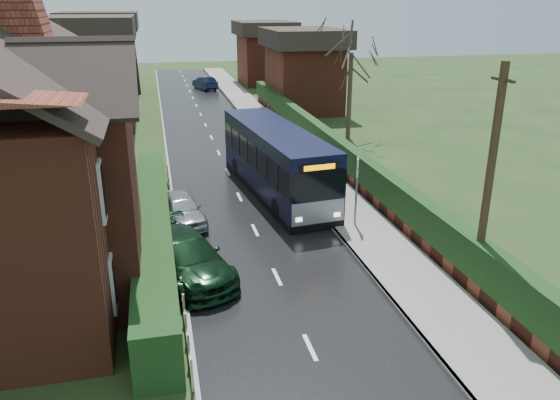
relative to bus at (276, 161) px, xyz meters
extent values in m
plane|color=#32461E|center=(-1.83, -10.32, -1.54)|extent=(140.00, 140.00, 0.00)
cube|color=black|center=(-1.83, -0.32, -1.53)|extent=(6.00, 100.00, 0.02)
cube|color=slate|center=(2.42, -0.32, -1.47)|extent=(2.50, 100.00, 0.14)
cube|color=gray|center=(1.22, -0.32, -1.47)|extent=(0.12, 100.00, 0.14)
cube|color=gray|center=(-4.88, -0.32, -1.49)|extent=(0.12, 100.00, 0.10)
cube|color=#193213|center=(-5.73, -5.32, -0.74)|extent=(1.20, 16.00, 1.60)
cube|color=maroon|center=(3.97, -0.32, -1.24)|extent=(0.30, 50.00, 0.60)
cube|color=#193213|center=(3.97, -0.32, -0.34)|extent=(0.60, 50.00, 1.20)
cube|color=maroon|center=(-7.33, -8.32, 1.46)|extent=(2.50, 4.00, 6.00)
cube|color=silver|center=(-6.78, -10.32, 0.06)|extent=(0.08, 1.20, 1.60)
cube|color=black|center=(-6.75, -10.32, 0.06)|extent=(0.03, 0.95, 1.35)
cube|color=silver|center=(-6.78, -10.32, 2.66)|extent=(0.08, 1.20, 1.60)
cube|color=black|center=(-6.75, -10.32, 2.66)|extent=(0.03, 0.95, 1.35)
cube|color=silver|center=(-6.78, -6.32, 0.06)|extent=(0.08, 1.20, 1.60)
cube|color=black|center=(-6.75, -6.32, 0.06)|extent=(0.03, 0.95, 1.35)
cube|color=silver|center=(-6.78, -6.32, 2.66)|extent=(0.08, 1.20, 1.60)
cube|color=black|center=(-6.75, -6.32, 2.66)|extent=(0.03, 0.95, 1.35)
cube|color=silver|center=(-6.78, -2.32, 0.06)|extent=(0.08, 1.20, 1.60)
cube|color=black|center=(-6.75, -2.32, 0.06)|extent=(0.03, 0.95, 1.35)
cube|color=silver|center=(-6.78, -2.32, 2.66)|extent=(0.08, 1.20, 1.60)
cube|color=black|center=(-6.75, -2.32, 2.66)|extent=(0.03, 0.95, 1.35)
cube|color=silver|center=(-6.78, 0.18, 0.06)|extent=(0.08, 1.20, 1.60)
cube|color=black|center=(-6.75, 0.18, 0.06)|extent=(0.03, 0.95, 1.35)
cube|color=silver|center=(-6.78, 0.18, 2.66)|extent=(0.08, 1.20, 1.60)
cube|color=black|center=(-6.75, 0.18, 2.66)|extent=(0.03, 0.95, 1.35)
cube|color=black|center=(0.00, 0.04, -0.69)|extent=(3.45, 10.38, 1.06)
cube|color=black|center=(0.00, 0.04, 0.40)|extent=(3.47, 10.38, 1.11)
cube|color=black|center=(0.00, 0.04, 1.26)|extent=(3.45, 10.38, 0.61)
cube|color=black|center=(0.00, 0.04, -1.38)|extent=(3.45, 10.38, 0.32)
cube|color=gray|center=(0.56, -4.97, -0.70)|extent=(2.22, 0.37, 0.93)
cube|color=black|center=(0.57, -5.00, 0.41)|extent=(2.08, 0.31, 1.20)
cube|color=black|center=(0.57, -5.00, 1.15)|extent=(1.62, 0.26, 0.32)
cube|color=#FF8C00|center=(0.57, -5.04, 1.15)|extent=(1.27, 0.18, 0.20)
cube|color=black|center=(0.56, -4.98, -1.33)|extent=(2.27, 0.39, 0.28)
cube|color=#FFF2CC|center=(-0.23, -5.12, -0.89)|extent=(0.26, 0.08, 0.17)
cube|color=#FFF2CC|center=(1.38, -4.94, -0.89)|extent=(0.26, 0.08, 0.17)
cylinder|color=black|center=(-0.68, -3.32, -1.09)|extent=(0.36, 0.91, 0.89)
cylinder|color=black|center=(1.40, -3.08, -1.09)|extent=(0.36, 0.91, 0.89)
cylinder|color=black|center=(-1.41, 3.16, -1.09)|extent=(0.36, 0.91, 0.89)
cylinder|color=black|center=(0.67, 3.40, -1.09)|extent=(0.36, 0.91, 0.89)
imported|color=#B7B8BC|center=(-4.63, -2.82, -0.92)|extent=(2.18, 3.83, 1.23)
imported|color=black|center=(-4.73, -7.55, -0.82)|extent=(3.48, 5.31, 1.43)
imported|color=#111D33|center=(-0.18, 32.77, -0.90)|extent=(2.43, 4.08, 1.27)
cylinder|color=slate|center=(2.17, -4.87, -0.06)|extent=(0.08, 0.08, 2.95)
cube|color=white|center=(2.17, -4.87, 1.20)|extent=(0.22, 0.43, 0.34)
cube|color=white|center=(2.17, -4.87, 0.78)|extent=(0.20, 0.39, 0.29)
cylinder|color=#302415|center=(3.97, -10.70, 2.02)|extent=(0.24, 0.24, 7.11)
cube|color=#302415|center=(3.97, -10.70, 5.07)|extent=(0.16, 0.92, 0.08)
cylinder|color=#372B20|center=(7.01, 9.56, 1.22)|extent=(0.30, 0.30, 5.52)
cylinder|color=#362920|center=(-11.31, 7.68, 2.07)|extent=(0.33, 0.33, 7.21)
camera|label=1|loc=(-5.33, -24.01, 7.12)|focal=35.00mm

